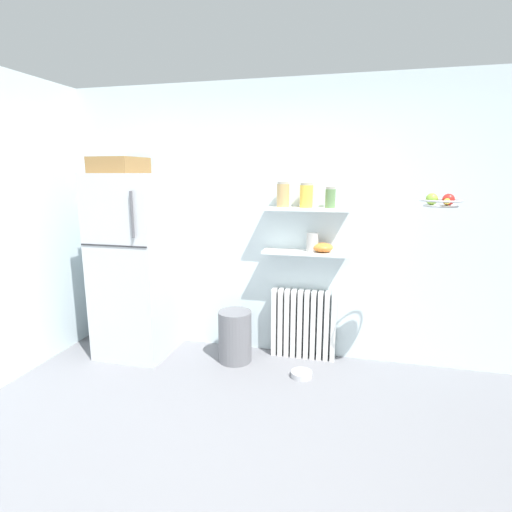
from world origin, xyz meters
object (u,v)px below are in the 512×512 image
at_px(trash_bin, 235,336).
at_px(pet_food_bowl, 302,374).
at_px(storage_jar_0, 283,195).
at_px(hanging_fruit_basket, 441,201).
at_px(radiator, 304,324).
at_px(storage_jar_1, 306,195).
at_px(vase, 312,242).
at_px(shelf_bowl, 323,247).
at_px(storage_jar_2, 330,198).
at_px(refrigerator, 135,262).

relative_size(trash_bin, pet_food_bowl, 2.65).
xyz_separation_m(storage_jar_0, hanging_fruit_basket, (1.25, -0.49, -0.01)).
relative_size(radiator, trash_bin, 1.37).
bearing_deg(storage_jar_1, trash_bin, -161.07).
relative_size(radiator, storage_jar_0, 2.94).
bearing_deg(hanging_fruit_basket, vase, 153.26).
xyz_separation_m(storage_jar_1, shelf_bowl, (0.16, 0.00, -0.47)).
bearing_deg(radiator, storage_jar_2, -8.02).
bearing_deg(hanging_fruit_basket, shelf_bowl, 150.78).
bearing_deg(trash_bin, hanging_fruit_basket, -9.46).
bearing_deg(pet_food_bowl, hanging_fruit_basket, -6.03).
distance_m(shelf_bowl, hanging_fruit_basket, 1.10).
distance_m(refrigerator, vase, 1.72).
distance_m(storage_jar_0, vase, 0.51).
bearing_deg(hanging_fruit_basket, storage_jar_2, 149.27).
xyz_separation_m(radiator, shelf_bowl, (0.16, -0.03, 0.76)).
bearing_deg(pet_food_bowl, refrigerator, 174.58).
relative_size(shelf_bowl, pet_food_bowl, 1.02).
bearing_deg(hanging_fruit_basket, radiator, 153.39).
distance_m(refrigerator, storage_jar_2, 1.96).
bearing_deg(storage_jar_0, radiator, 8.02).
relative_size(shelf_bowl, hanging_fruit_basket, 0.65).
distance_m(radiator, vase, 0.81).
height_order(radiator, shelf_bowl, shelf_bowl).
bearing_deg(hanging_fruit_basket, trash_bin, 170.54).
bearing_deg(refrigerator, shelf_bowl, 7.16).
relative_size(storage_jar_2, shelf_bowl, 0.99).
relative_size(storage_jar_2, trash_bin, 0.38).
bearing_deg(storage_jar_0, pet_food_bowl, -56.19).
relative_size(storage_jar_1, storage_jar_2, 1.18).
bearing_deg(radiator, pet_food_bowl, -83.99).
xyz_separation_m(storage_jar_0, storage_jar_1, (0.21, 0.00, -0.00)).
distance_m(radiator, hanging_fruit_basket, 1.69).
xyz_separation_m(radiator, pet_food_bowl, (0.04, -0.41, -0.31)).
relative_size(radiator, storage_jar_2, 3.60).
distance_m(pet_food_bowl, hanging_fruit_basket, 1.83).
bearing_deg(storage_jar_2, pet_food_bowl, -113.87).
relative_size(refrigerator, storage_jar_2, 10.23).
height_order(refrigerator, hanging_fruit_basket, refrigerator).
relative_size(refrigerator, storage_jar_0, 8.35).
xyz_separation_m(trash_bin, pet_food_bowl, (0.66, -0.17, -0.22)).
height_order(storage_jar_0, vase, storage_jar_0).
distance_m(storage_jar_1, storage_jar_2, 0.21).
bearing_deg(storage_jar_0, storage_jar_2, 0.00).
relative_size(refrigerator, trash_bin, 3.89).
bearing_deg(vase, radiator, 155.31).
bearing_deg(pet_food_bowl, storage_jar_1, 96.48).
bearing_deg(radiator, shelf_bowl, -10.54).
height_order(refrigerator, storage_jar_1, refrigerator).
bearing_deg(shelf_bowl, pet_food_bowl, -107.09).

